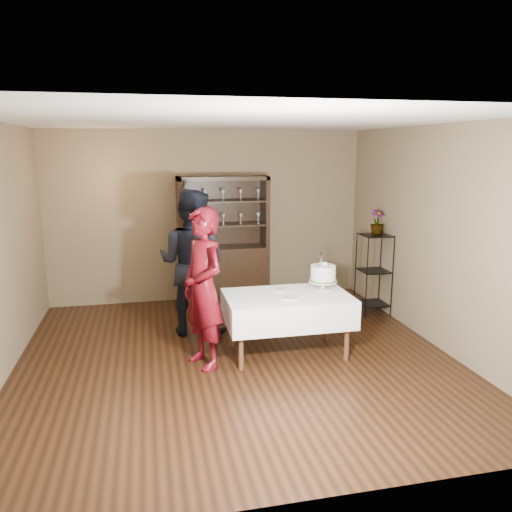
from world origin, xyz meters
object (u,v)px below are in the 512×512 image
(man, at_px, (192,263))
(potted_plant, at_px, (377,222))
(plant_etagere, at_px, (374,271))
(woman, at_px, (203,288))
(cake_table, at_px, (287,309))
(china_hutch, at_px, (223,261))
(cake, at_px, (323,274))

(man, bearing_deg, potted_plant, -146.14)
(plant_etagere, distance_m, woman, 2.97)
(cake_table, distance_m, potted_plant, 2.23)
(china_hutch, xyz_separation_m, plant_etagere, (2.08, -1.05, -0.01))
(cake_table, relative_size, woman, 0.82)
(china_hutch, relative_size, cake, 4.26)
(woman, height_order, potted_plant, woman)
(cake_table, xyz_separation_m, potted_plant, (1.69, 1.20, 0.81))
(china_hutch, distance_m, woman, 2.43)
(cake, bearing_deg, man, 151.53)
(cake, bearing_deg, cake_table, -164.67)
(cake_table, distance_m, woman, 1.06)
(china_hutch, bearing_deg, plant_etagere, -26.83)
(china_hutch, xyz_separation_m, man, (-0.61, -1.29, 0.29))
(plant_etagere, xyz_separation_m, potted_plant, (0.03, 0.02, 0.72))
(plant_etagere, relative_size, cake_table, 0.82)
(woman, xyz_separation_m, potted_plant, (2.69, 1.31, 0.47))
(plant_etagere, height_order, cake, same)
(man, height_order, potted_plant, man)
(cake, bearing_deg, woman, -170.62)
(woman, bearing_deg, china_hutch, 142.16)
(china_hutch, height_order, plant_etagere, china_hutch)
(woman, bearing_deg, plant_etagere, 92.09)
(plant_etagere, relative_size, potted_plant, 3.31)
(china_hutch, relative_size, plant_etagere, 1.67)
(china_hutch, height_order, cake_table, china_hutch)
(woman, relative_size, potted_plant, 4.97)
(man, distance_m, cake, 1.72)
(potted_plant, bearing_deg, china_hutch, 153.79)
(man, bearing_deg, woman, 119.93)
(plant_etagere, distance_m, cake_table, 2.04)
(cake_table, xyz_separation_m, man, (-1.03, 0.95, 0.40))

